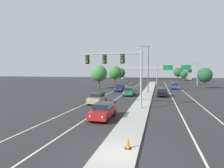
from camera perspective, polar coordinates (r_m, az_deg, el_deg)
name	(u,v)px	position (r m, az deg, el deg)	size (l,w,h in m)	color
ground_plane	(116,157)	(11.22, 1.11, -21.20)	(260.00, 260.00, 0.00)	#28282B
median_island	(142,103)	(28.39, 9.23, -5.60)	(2.40, 110.00, 0.15)	#9E9B93
lane_stripe_oncoming_center	(121,96)	(35.91, 2.65, -3.66)	(0.14, 100.00, 0.01)	silver
lane_stripe_receding_center	(172,98)	(35.31, 17.82, -3.98)	(0.14, 100.00, 0.01)	silver
edge_stripe_left	(104,95)	(36.69, -2.42, -3.50)	(0.14, 100.00, 0.01)	silver
edge_stripe_right	(192,98)	(35.69, 23.12, -4.02)	(0.14, 100.00, 0.01)	silver
overhead_signal_mast	(118,65)	(23.84, 1.89, 5.72)	(8.35, 0.44, 7.20)	gray
street_lamp_median	(147,66)	(40.76, 10.64, 5.34)	(2.58, 0.28, 10.00)	#4C4C51
car_oncoming_red	(103,111)	(18.99, -2.70, -8.05)	(1.84, 4.48, 1.58)	maroon
car_oncoming_tan	(97,98)	(27.60, -4.47, -4.27)	(1.93, 4.51, 1.58)	tan
car_oncoming_green	(129,91)	(36.67, 5.26, -2.23)	(1.88, 4.49, 1.58)	#195633
car_oncoming_navy	(120,88)	(44.25, 2.38, -1.15)	(1.91, 4.51, 1.58)	#141E4C
car_receding_black	(162,92)	(36.60, 14.94, -2.36)	(1.83, 4.47, 1.58)	black
car_receding_blue	(174,86)	(52.46, 18.39, -0.55)	(1.89, 4.50, 1.58)	navy
traffic_cone_median_nose	(128,143)	(11.76, 4.89, -17.31)	(0.36, 0.36, 0.74)	black
highway_sign_gantry	(177,67)	(66.92, 19.10, 4.95)	(13.28, 0.42, 7.50)	gray
overpass_bridge	(155,69)	(112.63, 12.82, 4.39)	(42.40, 6.40, 7.65)	gray
tree_far_right_b	(184,74)	(94.40, 20.91, 2.74)	(3.35, 3.35, 4.85)	#4C3823
tree_far_left_c	(115,73)	(64.31, 0.93, 3.50)	(4.48, 4.48, 6.49)	#4C3823
tree_far_left_b	(99,73)	(50.28, -3.95, 3.20)	(4.34, 4.34, 6.29)	#4C3823
tree_far_right_a	(205,75)	(56.65, 26.32, 2.45)	(3.89, 3.89, 5.62)	#4C3823
tree_far_left_a	(120,73)	(79.44, 2.53, 3.39)	(4.20, 4.20, 6.08)	#4C3823
tree_far_right_c	(178,72)	(97.80, 19.46, 3.41)	(4.45, 4.45, 6.43)	#4C3823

